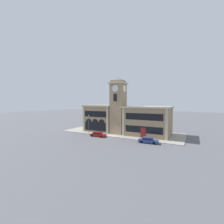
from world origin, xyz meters
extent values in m
plane|color=#56565B|center=(0.00, 0.00, 0.00)|extent=(300.00, 300.00, 0.00)
cube|color=gray|center=(0.00, 7.41, 0.07)|extent=(38.42, 14.82, 0.15)
cube|color=#937A5B|center=(0.00, 5.04, 7.84)|extent=(4.09, 4.09, 15.68)
cube|color=tan|center=(0.00, 5.04, 15.90)|extent=(4.79, 4.79, 0.45)
cube|color=#937A5B|center=(0.00, 5.04, 16.43)|extent=(3.77, 3.77, 0.60)
cylinder|color=#4C4C51|center=(0.00, 5.04, 17.33)|extent=(0.10, 0.10, 1.20)
cylinder|color=silver|center=(0.00, 2.94, 14.16)|extent=(2.02, 0.10, 2.02)
cylinder|color=black|center=(0.00, 2.87, 14.16)|extent=(0.16, 0.04, 0.16)
cylinder|color=silver|center=(2.10, 5.04, 14.16)|extent=(0.10, 2.02, 2.02)
cylinder|color=black|center=(2.17, 5.04, 14.16)|extent=(0.04, 0.16, 0.16)
cube|color=black|center=(0.00, 2.95, 11.45)|extent=(1.15, 0.10, 2.20)
cube|color=#937A5B|center=(-7.43, 7.90, 4.30)|extent=(10.17, 9.82, 8.60)
cube|color=tan|center=(-7.43, 7.90, 8.83)|extent=(10.87, 10.52, 0.45)
cube|color=tan|center=(-12.17, 2.93, 4.30)|extent=(0.70, 0.16, 8.60)
cube|color=tan|center=(-2.70, 2.93, 4.30)|extent=(0.70, 0.16, 8.60)
cube|color=black|center=(-7.43, 2.95, 6.20)|extent=(8.34, 0.10, 1.89)
cube|color=black|center=(-7.43, 2.95, 2.07)|extent=(8.13, 0.10, 2.75)
cylinder|color=black|center=(-9.97, 2.94, 3.44)|extent=(2.24, 0.06, 2.24)
cylinder|color=black|center=(-7.43, 2.94, 3.44)|extent=(2.24, 0.06, 2.24)
cylinder|color=black|center=(-4.89, 2.94, 3.44)|extent=(2.24, 0.06, 2.24)
cube|color=#937A5B|center=(8.78, 7.90, 4.16)|extent=(12.86, 9.82, 8.31)
cube|color=tan|center=(8.78, 7.90, 8.54)|extent=(13.56, 10.52, 0.45)
cube|color=tan|center=(2.70, 2.93, 4.16)|extent=(0.70, 0.16, 8.31)
cube|color=tan|center=(14.86, 2.93, 4.16)|extent=(0.70, 0.16, 8.31)
cube|color=black|center=(8.78, 2.95, 5.99)|extent=(10.55, 0.10, 1.83)
cube|color=maroon|center=(8.78, 2.94, 1.50)|extent=(1.50, 0.12, 2.99)
cube|color=black|center=(8.78, 2.95, 2.39)|extent=(10.55, 0.10, 1.86)
cube|color=maroon|center=(-3.32, -1.33, 0.48)|extent=(4.68, 2.08, 0.61)
cube|color=maroon|center=(-3.50, -1.34, 1.08)|extent=(2.29, 1.77, 0.58)
cube|color=black|center=(-3.50, -1.34, 1.08)|extent=(2.20, 1.80, 0.44)
cylinder|color=black|center=(-1.94, -0.45, 0.32)|extent=(0.65, 0.25, 0.63)
cylinder|color=black|center=(-1.85, -2.06, 0.32)|extent=(0.65, 0.25, 0.63)
cylinder|color=black|center=(-4.78, -0.60, 0.32)|extent=(0.65, 0.25, 0.63)
cylinder|color=black|center=(-4.70, -2.21, 0.32)|extent=(0.65, 0.25, 0.63)
cube|color=navy|center=(11.39, -1.33, 0.52)|extent=(4.79, 2.13, 0.65)
cube|color=navy|center=(11.21, -1.34, 1.13)|extent=(2.34, 1.81, 0.57)
cube|color=black|center=(11.21, -1.34, 1.13)|extent=(2.25, 1.84, 0.43)
cylinder|color=black|center=(12.80, -0.42, 0.35)|extent=(0.71, 0.26, 0.70)
cylinder|color=black|center=(12.89, -2.08, 0.35)|extent=(0.71, 0.26, 0.70)
cylinder|color=black|center=(9.90, -0.58, 0.35)|extent=(0.71, 0.26, 0.70)
cylinder|color=black|center=(9.99, -2.23, 0.35)|extent=(0.71, 0.26, 0.70)
cylinder|color=#4C4C51|center=(-8.06, 0.42, 2.88)|extent=(0.12, 0.12, 5.46)
sphere|color=silver|center=(-8.06, 0.42, 5.79)|extent=(0.36, 0.36, 0.36)
cylinder|color=black|center=(11.65, 0.41, 0.60)|extent=(0.18, 0.18, 0.90)
sphere|color=black|center=(11.65, 0.41, 1.13)|extent=(0.16, 0.16, 0.16)
camera|label=1|loc=(20.88, -37.14, 9.73)|focal=24.00mm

